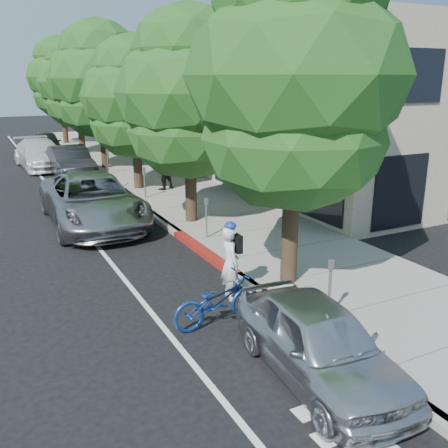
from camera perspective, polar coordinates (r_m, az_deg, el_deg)
ground at (r=13.71m, az=-0.53°, el=-4.76°), size 120.00×120.00×0.00m
sidewalk at (r=21.58m, az=-4.54°, el=3.32°), size 4.60×56.00×0.15m
curb at (r=20.84m, az=-10.39°, el=2.63°), size 0.30×56.00×0.15m
curb_red_segment at (r=14.53m, az=-2.29°, el=-3.21°), size 0.32×4.00×0.15m
storefront_building at (r=33.20m, az=0.48°, el=13.94°), size 10.00×36.00×7.00m
street_tree_0 at (r=11.51m, az=8.22°, el=15.91°), size 5.01×5.01×7.96m
street_tree_1 at (r=16.80m, az=-4.02°, el=14.48°), size 4.87×4.87×7.27m
street_tree_2 at (r=22.45m, az=-10.21°, el=13.99°), size 4.63×4.63×6.79m
street_tree_3 at (r=28.22m, az=-14.01°, el=15.64°), size 5.47×5.47×7.96m
street_tree_4 at (r=34.09m, az=-16.42°, el=15.18°), size 5.03×5.03×7.55m
street_tree_5 at (r=39.99m, az=-18.18°, el=15.54°), size 4.88×4.88×7.89m
cyclist at (r=11.46m, az=0.71°, el=-4.47°), size 0.48×0.67×1.74m
bicycle at (r=10.40m, az=-0.72°, el=-8.76°), size 2.06×0.82×1.06m
silver_suv at (r=17.78m, az=-14.82°, el=2.61°), size 2.99×6.32×1.74m
dark_sedan at (r=26.65m, az=-17.15°, el=6.75°), size 1.79×4.89×1.60m
white_pickup at (r=30.13m, az=-20.25°, el=7.52°), size 2.63×5.67×1.60m
dark_suv_far at (r=35.46m, az=-19.57°, el=8.69°), size 2.10×4.45×1.47m
near_car_a at (r=8.76m, az=10.78°, el=-13.06°), size 1.97×4.16×1.37m
pedestrian at (r=22.28m, az=-7.01°, el=6.38°), size 1.10×0.96×1.92m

